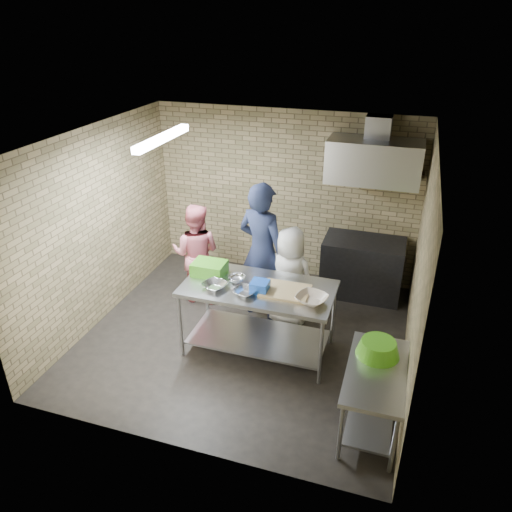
{
  "coord_description": "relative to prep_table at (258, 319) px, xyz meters",
  "views": [
    {
      "loc": [
        1.83,
        -5.19,
        4.02
      ],
      "look_at": [
        0.1,
        0.2,
        1.15
      ],
      "focal_mm": 34.48,
      "sensor_mm": 36.0,
      "label": 1
    }
  ],
  "objects": [
    {
      "name": "floor",
      "position": [
        -0.26,
        0.2,
        -0.47
      ],
      "size": [
        4.2,
        4.2,
        0.0
      ],
      "primitive_type": "plane",
      "color": "black",
      "rests_on": "ground"
    },
    {
      "name": "ceiling",
      "position": [
        -0.26,
        0.2,
        2.23
      ],
      "size": [
        4.2,
        4.2,
        0.0
      ],
      "primitive_type": "plane",
      "rotation": [
        3.14,
        0.0,
        0.0
      ],
      "color": "black",
      "rests_on": "ground"
    },
    {
      "name": "back_wall",
      "position": [
        -0.26,
        2.2,
        0.88
      ],
      "size": [
        4.2,
        0.06,
        2.7
      ],
      "primitive_type": "cube",
      "color": "tan",
      "rests_on": "ground"
    },
    {
      "name": "front_wall",
      "position": [
        -0.26,
        -1.8,
        0.88
      ],
      "size": [
        4.2,
        0.06,
        2.7
      ],
      "primitive_type": "cube",
      "color": "tan",
      "rests_on": "ground"
    },
    {
      "name": "left_wall",
      "position": [
        -2.36,
        0.2,
        0.88
      ],
      "size": [
        0.06,
        4.0,
        2.7
      ],
      "primitive_type": "cube",
      "color": "tan",
      "rests_on": "ground"
    },
    {
      "name": "right_wall",
      "position": [
        1.84,
        0.2,
        0.88
      ],
      "size": [
        0.06,
        4.0,
        2.7
      ],
      "primitive_type": "cube",
      "color": "tan",
      "rests_on": "ground"
    },
    {
      "name": "prep_table",
      "position": [
        0.0,
        0.0,
        0.0
      ],
      "size": [
        1.88,
        0.94,
        0.94
      ],
      "primitive_type": "cube",
      "color": "#B8BCBF",
      "rests_on": "floor"
    },
    {
      "name": "side_counter",
      "position": [
        1.54,
        -0.9,
        -0.1
      ],
      "size": [
        0.6,
        1.2,
        0.75
      ],
      "primitive_type": "cube",
      "color": "silver",
      "rests_on": "floor"
    },
    {
      "name": "stove",
      "position": [
        1.09,
        1.85,
        -0.02
      ],
      "size": [
        1.2,
        0.7,
        0.9
      ],
      "primitive_type": "cube",
      "color": "black",
      "rests_on": "floor"
    },
    {
      "name": "range_hood",
      "position": [
        1.09,
        1.9,
        1.63
      ],
      "size": [
        1.3,
        0.6,
        0.6
      ],
      "primitive_type": "cube",
      "color": "silver",
      "rests_on": "back_wall"
    },
    {
      "name": "hood_duct",
      "position": [
        1.09,
        2.05,
        2.08
      ],
      "size": [
        0.35,
        0.3,
        0.3
      ],
      "primitive_type": "cube",
      "color": "#A5A8AD",
      "rests_on": "back_wall"
    },
    {
      "name": "wall_shelf",
      "position": [
        1.39,
        2.09,
        1.45
      ],
      "size": [
        0.8,
        0.2,
        0.04
      ],
      "primitive_type": "cube",
      "color": "#3F2B19",
      "rests_on": "back_wall"
    },
    {
      "name": "fluorescent_fixture",
      "position": [
        -1.26,
        0.2,
        2.17
      ],
      "size": [
        0.1,
        1.25,
        0.08
      ],
      "primitive_type": "cube",
      "color": "white",
      "rests_on": "ceiling"
    },
    {
      "name": "green_crate",
      "position": [
        -0.7,
        0.12,
        0.55
      ],
      "size": [
        0.42,
        0.31,
        0.17
      ],
      "primitive_type": "cube",
      "color": "#3C971C",
      "rests_on": "prep_table"
    },
    {
      "name": "blue_tub",
      "position": [
        0.05,
        -0.1,
        0.54
      ],
      "size": [
        0.21,
        0.21,
        0.14
      ],
      "primitive_type": "cube",
      "color": "blue",
      "rests_on": "prep_table"
    },
    {
      "name": "cutting_board",
      "position": [
        0.35,
        -0.02,
        0.49
      ],
      "size": [
        0.57,
        0.44,
        0.03
      ],
      "primitive_type": "cube",
      "color": "tan",
      "rests_on": "prep_table"
    },
    {
      "name": "mixing_bowl_a",
      "position": [
        -0.5,
        -0.2,
        0.51
      ],
      "size": [
        0.37,
        0.37,
        0.07
      ],
      "primitive_type": "imported",
      "rotation": [
        0.0,
        0.0,
        -0.3
      ],
      "color": "silver",
      "rests_on": "prep_table"
    },
    {
      "name": "mixing_bowl_b",
      "position": [
        -0.3,
        0.05,
        0.51
      ],
      "size": [
        0.28,
        0.28,
        0.07
      ],
      "primitive_type": "imported",
      "rotation": [
        0.0,
        0.0,
        -0.3
      ],
      "color": "silver",
      "rests_on": "prep_table"
    },
    {
      "name": "mixing_bowl_c",
      "position": [
        -0.1,
        -0.22,
        0.5
      ],
      "size": [
        0.34,
        0.34,
        0.07
      ],
      "primitive_type": "imported",
      "rotation": [
        0.0,
        0.0,
        -0.3
      ],
      "color": "silver",
      "rests_on": "prep_table"
    },
    {
      "name": "ceramic_bowl",
      "position": [
        0.7,
        -0.15,
        0.51
      ],
      "size": [
        0.45,
        0.45,
        0.09
      ],
      "primitive_type": "imported",
      "rotation": [
        0.0,
        0.0,
        -0.3
      ],
      "color": "beige",
      "rests_on": "prep_table"
    },
    {
      "name": "green_basin",
      "position": [
        1.52,
        -0.65,
        0.36
      ],
      "size": [
        0.46,
        0.46,
        0.17
      ],
      "primitive_type": null,
      "color": "#59C626",
      "rests_on": "side_counter"
    },
    {
      "name": "bottle_red",
      "position": [
        1.14,
        2.09,
        1.56
      ],
      "size": [
        0.07,
        0.07,
        0.18
      ],
      "primitive_type": "cylinder",
      "color": "#B22619",
      "rests_on": "wall_shelf"
    },
    {
      "name": "bottle_green",
      "position": [
        1.54,
        2.09,
        1.54
      ],
      "size": [
        0.06,
        0.06,
        0.15
      ],
      "primitive_type": "cylinder",
      "color": "green",
      "rests_on": "wall_shelf"
    },
    {
      "name": "man_navy",
      "position": [
        -0.2,
        0.8,
        0.54
      ],
      "size": [
        0.85,
        0.69,
        2.01
      ],
      "primitive_type": "imported",
      "rotation": [
        0.0,
        0.0,
        2.82
      ],
      "color": "#141C32",
      "rests_on": "floor"
    },
    {
      "name": "woman_pink",
      "position": [
        -1.26,
        0.94,
        0.3
      ],
      "size": [
        0.81,
        0.67,
        1.53
      ],
      "primitive_type": "imported",
      "rotation": [
        0.0,
        0.0,
        3.26
      ],
      "color": "pink",
      "rests_on": "floor"
    },
    {
      "name": "woman_white",
      "position": [
        0.22,
        0.72,
        0.26
      ],
      "size": [
        0.8,
        0.61,
        1.46
      ],
      "primitive_type": "imported",
      "rotation": [
        0.0,
        0.0,
        2.92
      ],
      "color": "white",
      "rests_on": "floor"
    }
  ]
}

